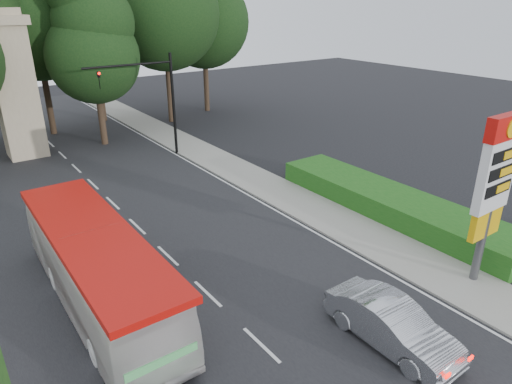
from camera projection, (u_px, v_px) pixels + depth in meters
road_surface at (158, 247)px, 21.00m from camera, size 14.00×80.00×0.02m
sidewalk_right at (298, 202)px, 25.57m from camera, size 3.00×80.00×0.12m
hedge at (392, 204)px, 23.99m from camera, size 3.00×14.00×1.20m
gas_station_pylon at (495, 179)px, 16.76m from camera, size 2.10×0.45×6.85m
traffic_signal_mast at (155, 92)px, 31.20m from camera, size 6.10×0.35×7.20m
monument at (14, 85)px, 31.37m from camera, size 3.00×3.00×10.05m
tree_east_near at (90, 10)px, 39.12m from camera, size 8.12×8.12×15.95m
tree_far_east at (203, 1)px, 42.76m from camera, size 8.68×8.68×17.05m
tree_monument_right at (91, 37)px, 32.83m from camera, size 6.72×6.72×13.20m
transit_bus at (98, 270)px, 16.45m from camera, size 2.59×10.93×3.04m
sedan_silver at (392, 324)px, 14.84m from camera, size 1.67×4.71×1.55m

